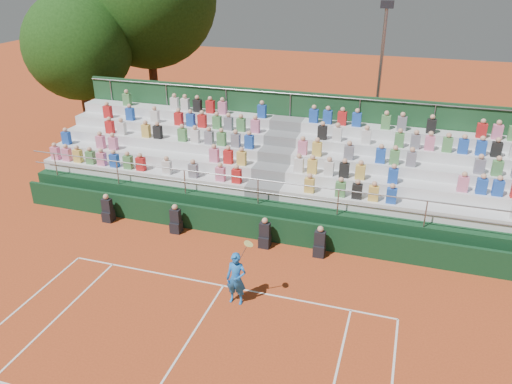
% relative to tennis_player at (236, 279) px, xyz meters
% --- Properties ---
extents(ground, '(90.00, 90.00, 0.00)m').
position_rel_tennis_player_xyz_m(ground, '(-0.69, 0.65, -0.86)').
color(ground, '#B8471E').
rests_on(ground, ground).
extents(courtside_wall, '(20.00, 0.15, 1.00)m').
position_rel_tennis_player_xyz_m(courtside_wall, '(-0.69, 3.85, -0.36)').
color(courtside_wall, '#0D321A').
rests_on(courtside_wall, ground).
extents(line_officials, '(9.00, 0.40, 1.19)m').
position_rel_tennis_player_xyz_m(line_officials, '(-2.15, 3.40, -0.39)').
color(line_officials, black).
rests_on(line_officials, ground).
extents(grandstand, '(20.00, 5.20, 4.40)m').
position_rel_tennis_player_xyz_m(grandstand, '(-0.68, 7.09, 0.22)').
color(grandstand, '#0D321A').
rests_on(grandstand, ground).
extents(tennis_player, '(0.84, 0.41, 2.22)m').
position_rel_tennis_player_xyz_m(tennis_player, '(0.00, 0.00, 0.00)').
color(tennis_player, blue).
rests_on(tennis_player, ground).
extents(tree_west, '(5.70, 5.70, 8.25)m').
position_rel_tennis_player_xyz_m(tree_west, '(-12.96, 11.45, 4.52)').
color(tree_west, '#352213').
rests_on(tree_west, ground).
extents(floodlight_mast, '(0.60, 0.25, 7.87)m').
position_rel_tennis_player_xyz_m(floodlight_mast, '(2.70, 13.57, 3.74)').
color(floodlight_mast, gray).
rests_on(floodlight_mast, ground).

